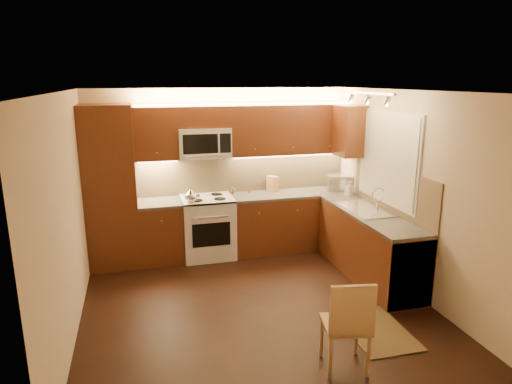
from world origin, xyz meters
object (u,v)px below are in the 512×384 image
object	(u,v)px
toaster_oven	(340,182)
kettle	(191,195)
stove	(208,227)
microwave	(204,143)
knife_block	(273,184)
dining_chair	(346,322)
soap_bottle	(349,188)
sink	(366,204)

from	to	relation	value
toaster_oven	kettle	bearing A→B (deg)	-160.79
stove	kettle	distance (m)	0.65
stove	microwave	distance (m)	1.27
toaster_oven	knife_block	xyz separation A→B (m)	(-1.07, 0.17, 0.00)
stove	dining_chair	world-z (taller)	stove
kettle	soap_bottle	xyz separation A→B (m)	(2.40, -0.14, -0.02)
sink	kettle	size ratio (longest dim) A/B	4.12
sink	soap_bottle	xyz separation A→B (m)	(0.14, 0.79, 0.03)
sink	knife_block	world-z (taller)	knife_block
sink	dining_chair	distance (m)	2.32
microwave	soap_bottle	world-z (taller)	microwave
kettle	knife_block	bearing A→B (deg)	25.77
kettle	toaster_oven	bearing A→B (deg)	14.76
knife_block	soap_bottle	distance (m)	1.19
sink	dining_chair	world-z (taller)	sink
kettle	knife_block	world-z (taller)	knife_block
kettle	dining_chair	distance (m)	3.08
microwave	toaster_oven	distance (m)	2.26
microwave	knife_block	xyz separation A→B (m)	(1.07, 0.05, -0.70)
soap_bottle	microwave	bearing A→B (deg)	150.22
kettle	sink	bearing A→B (deg)	-12.50
sink	soap_bottle	distance (m)	0.80
soap_bottle	kettle	bearing A→B (deg)	159.24
toaster_oven	knife_block	size ratio (longest dim) A/B	1.65
microwave	knife_block	size ratio (longest dim) A/B	3.11
knife_block	kettle	bearing A→B (deg)	172.34
stove	dining_chair	bearing A→B (deg)	-75.45
stove	soap_bottle	world-z (taller)	soap_bottle
kettle	soap_bottle	bearing A→B (deg)	6.54
stove	knife_block	bearing A→B (deg)	9.78
stove	sink	world-z (taller)	sink
knife_block	soap_bottle	world-z (taller)	knife_block
microwave	soap_bottle	size ratio (longest dim) A/B	3.49
stove	sink	distance (m)	2.35
microwave	dining_chair	size ratio (longest dim) A/B	0.83
microwave	soap_bottle	xyz separation A→B (m)	(2.14, -0.47, -0.71)
microwave	stove	bearing A→B (deg)	-90.00
stove	dining_chair	distance (m)	3.13
microwave	soap_bottle	distance (m)	2.31
sink	toaster_oven	size ratio (longest dim) A/B	2.13
toaster_oven	dining_chair	xyz separation A→B (m)	(-1.36, -3.04, -0.56)
toaster_oven	knife_block	distance (m)	1.09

